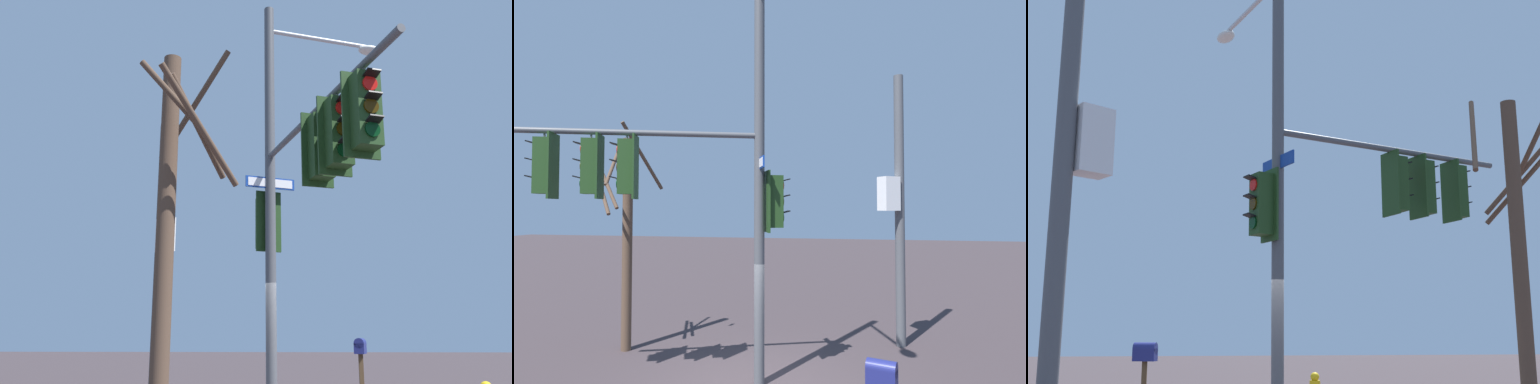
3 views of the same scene
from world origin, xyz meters
The scene contains 4 objects.
main_signal_pole_assembly centered at (-0.39, 1.25, 4.64)m, with size 3.29×6.14×8.83m.
secondary_pole_assembly centered at (3.21, -3.19, 3.74)m, with size 0.62×0.73×7.27m.
mailbox centered at (-1.86, -2.41, 1.11)m, with size 0.35×0.49×1.41m.
bare_tree_behind_pole centered at (1.53, 3.76, 2.98)m, with size 1.39×1.88×5.79m.
Camera 2 is at (-8.35, -1.96, 3.70)m, focal length 29.10 mm.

